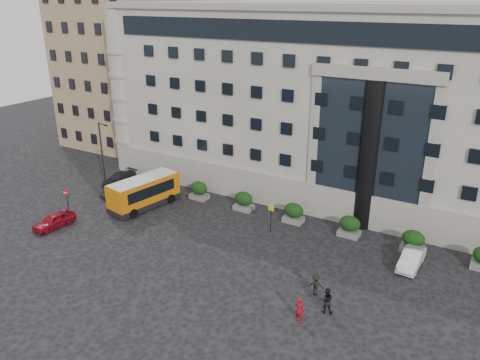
# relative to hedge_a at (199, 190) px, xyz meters

# --- Properties ---
(ground) EXTENTS (120.00, 120.00, 0.00)m
(ground) POSITION_rel_hedge_a_xyz_m (4.00, -7.80, -0.93)
(ground) COLOR black
(ground) RESTS_ON ground
(civic_building) EXTENTS (44.00, 24.00, 18.00)m
(civic_building) POSITION_rel_hedge_a_xyz_m (10.00, 14.20, 8.07)
(civic_building) COLOR gray
(civic_building) RESTS_ON ground
(entrance_column) EXTENTS (1.80, 1.80, 13.00)m
(entrance_column) POSITION_rel_hedge_a_xyz_m (16.00, 2.50, 5.57)
(entrance_column) COLOR black
(entrance_column) RESTS_ON ground
(apartment_near) EXTENTS (14.00, 14.00, 20.00)m
(apartment_near) POSITION_rel_hedge_a_xyz_m (-20.00, 12.20, 9.07)
(apartment_near) COLOR #957757
(apartment_near) RESTS_ON ground
(apartment_far) EXTENTS (13.00, 13.00, 22.00)m
(apartment_far) POSITION_rel_hedge_a_xyz_m (-23.00, 30.20, 10.07)
(apartment_far) COLOR brown
(apartment_far) RESTS_ON ground
(hedge_a) EXTENTS (1.80, 1.26, 1.84)m
(hedge_a) POSITION_rel_hedge_a_xyz_m (0.00, 0.00, 0.00)
(hedge_a) COLOR #60605D
(hedge_a) RESTS_ON ground
(hedge_b) EXTENTS (1.80, 1.26, 1.84)m
(hedge_b) POSITION_rel_hedge_a_xyz_m (5.20, 0.00, 0.00)
(hedge_b) COLOR #60605D
(hedge_b) RESTS_ON ground
(hedge_c) EXTENTS (1.80, 1.26, 1.84)m
(hedge_c) POSITION_rel_hedge_a_xyz_m (10.40, 0.00, 0.00)
(hedge_c) COLOR #60605D
(hedge_c) RESTS_ON ground
(hedge_d) EXTENTS (1.80, 1.26, 1.84)m
(hedge_d) POSITION_rel_hedge_a_xyz_m (15.60, 0.00, 0.00)
(hedge_d) COLOR #60605D
(hedge_d) RESTS_ON ground
(hedge_e) EXTENTS (1.80, 1.26, 1.84)m
(hedge_e) POSITION_rel_hedge_a_xyz_m (20.80, 0.00, 0.00)
(hedge_e) COLOR #60605D
(hedge_e) RESTS_ON ground
(street_lamp) EXTENTS (1.16, 0.18, 8.00)m
(street_lamp) POSITION_rel_hedge_a_xyz_m (-7.94, -4.80, 3.44)
(street_lamp) COLOR #262628
(street_lamp) RESTS_ON ground
(bus_stop_sign) EXTENTS (0.50, 0.08, 2.52)m
(bus_stop_sign) POSITION_rel_hedge_a_xyz_m (9.50, -2.80, 0.80)
(bus_stop_sign) COLOR #262628
(bus_stop_sign) RESTS_ON ground
(no_entry_sign) EXTENTS (0.64, 0.16, 2.32)m
(no_entry_sign) POSITION_rel_hedge_a_xyz_m (-9.00, -8.84, 0.72)
(no_entry_sign) COLOR #262628
(no_entry_sign) RESTS_ON ground
(minibus) EXTENTS (3.75, 7.42, 2.96)m
(minibus) POSITION_rel_hedge_a_xyz_m (-3.44, -4.27, 0.70)
(minibus) COLOR #C36309
(minibus) RESTS_ON ground
(red_truck) EXTENTS (3.51, 5.62, 2.81)m
(red_truck) POSITION_rel_hedge_a_xyz_m (-13.45, 10.00, 0.51)
(red_truck) COLOR maroon
(red_truck) RESTS_ON ground
(parked_car_a) EXTENTS (1.91, 3.98, 1.31)m
(parked_car_a) POSITION_rel_hedge_a_xyz_m (-7.50, -11.65, -0.27)
(parked_car_a) COLOR maroon
(parked_car_a) RESTS_ON ground
(parked_car_b) EXTENTS (2.15, 4.34, 1.37)m
(parked_car_b) POSITION_rel_hedge_a_xyz_m (-7.50, -3.34, -0.24)
(parked_car_b) COLOR black
(parked_car_b) RESTS_ON ground
(parked_car_c) EXTENTS (1.94, 4.29, 1.22)m
(parked_car_c) POSITION_rel_hedge_a_xyz_m (-9.87, -1.08, -0.32)
(parked_car_c) COLOR black
(parked_car_c) RESTS_ON ground
(parked_car_d) EXTENTS (3.05, 5.42, 1.43)m
(parked_car_d) POSITION_rel_hedge_a_xyz_m (-13.00, 5.23, -0.21)
(parked_car_d) COLOR black
(parked_car_d) RESTS_ON ground
(white_taxi) EXTENTS (1.53, 3.96, 1.29)m
(white_taxi) POSITION_rel_hedge_a_xyz_m (21.20, -2.36, -0.28)
(white_taxi) COLOR silver
(white_taxi) RESTS_ON ground
(pedestrian_a) EXTENTS (0.72, 0.54, 1.80)m
(pedestrian_a) POSITION_rel_hedge_a_xyz_m (16.47, -12.63, -0.03)
(pedestrian_a) COLOR maroon
(pedestrian_a) RESTS_ON ground
(pedestrian_b) EXTENTS (1.05, 0.92, 1.80)m
(pedestrian_b) POSITION_rel_hedge_a_xyz_m (17.60, -10.88, -0.03)
(pedestrian_b) COLOR black
(pedestrian_b) RESTS_ON ground
(pedestrian_c) EXTENTS (1.13, 0.86, 1.55)m
(pedestrian_c) POSITION_rel_hedge_a_xyz_m (16.28, -9.39, -0.15)
(pedestrian_c) COLOR black
(pedestrian_c) RESTS_ON ground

